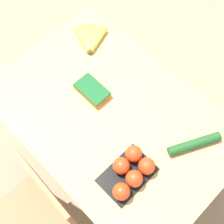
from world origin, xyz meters
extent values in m
plane|color=gray|center=(0.00, 0.00, 0.00)|extent=(12.00, 12.00, 0.00)
cube|color=tan|center=(0.00, 0.00, 0.73)|extent=(1.23, 0.83, 0.03)
cylinder|color=tan|center=(-0.55, -0.36, 0.36)|extent=(0.06, 0.06, 0.71)
cylinder|color=tan|center=(0.55, -0.36, 0.36)|extent=(0.06, 0.06, 0.71)
cylinder|color=tan|center=(0.55, 0.36, 0.36)|extent=(0.06, 0.06, 0.71)
cube|color=#8E6642|center=(-0.06, 0.47, 0.67)|extent=(0.39, 0.04, 0.45)
cylinder|color=#8E6642|center=(0.12, 0.49, 0.21)|extent=(0.04, 0.04, 0.42)
sphere|color=brown|center=(0.36, -0.18, 0.76)|extent=(0.03, 0.03, 0.03)
cylinder|color=#DBCC47|center=(0.38, -0.26, 0.76)|extent=(0.09, 0.18, 0.04)
cylinder|color=#DBCC47|center=(0.40, -0.26, 0.76)|extent=(0.12, 0.17, 0.04)
cylinder|color=#DBCC47|center=(0.41, -0.25, 0.76)|extent=(0.14, 0.16, 0.04)
cylinder|color=#DBCC47|center=(0.42, -0.23, 0.76)|extent=(0.16, 0.14, 0.04)
cylinder|color=#DBCC47|center=(0.43, -0.22, 0.76)|extent=(0.17, 0.12, 0.04)
cylinder|color=#DBCC47|center=(0.44, -0.20, 0.76)|extent=(0.18, 0.09, 0.04)
cube|color=black|center=(-0.27, 0.16, 0.75)|extent=(0.17, 0.25, 0.01)
sphere|color=red|center=(-0.31, 0.08, 0.79)|extent=(0.08, 0.08, 0.08)
sphere|color=red|center=(-0.23, 0.08, 0.79)|extent=(0.08, 0.08, 0.08)
sphere|color=red|center=(-0.31, 0.16, 0.79)|extent=(0.08, 0.08, 0.08)
sphere|color=red|center=(-0.23, 0.16, 0.79)|extent=(0.08, 0.08, 0.08)
sphere|color=red|center=(-0.31, 0.25, 0.79)|extent=(0.08, 0.08, 0.08)
cube|color=orange|center=(0.16, -0.02, 0.76)|extent=(0.17, 0.11, 0.04)
cube|color=#145123|center=(0.16, -0.02, 0.78)|extent=(0.17, 0.11, 0.01)
cylinder|color=#1E5123|center=(-0.39, -0.16, 0.77)|extent=(0.16, 0.25, 0.05)
camera|label=1|loc=(-0.47, 0.47, 2.16)|focal=50.00mm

